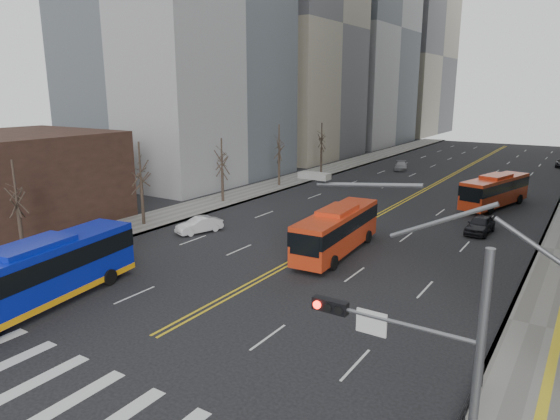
# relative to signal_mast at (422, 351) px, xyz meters

# --- Properties ---
(ground) EXTENTS (220.00, 220.00, 0.00)m
(ground) POSITION_rel_signal_mast_xyz_m (-13.77, -2.00, -4.86)
(ground) COLOR black
(sidewalk_left) EXTENTS (5.00, 130.00, 0.15)m
(sidewalk_left) POSITION_rel_signal_mast_xyz_m (-30.27, 43.00, -4.78)
(sidewalk_left) COLOR slate
(sidewalk_left) RESTS_ON ground
(crosswalk) EXTENTS (26.70, 4.00, 0.01)m
(crosswalk) POSITION_rel_signal_mast_xyz_m (-13.77, -2.00, -4.85)
(crosswalk) COLOR silver
(crosswalk) RESTS_ON ground
(centerline) EXTENTS (0.55, 100.00, 0.01)m
(centerline) POSITION_rel_signal_mast_xyz_m (-13.77, 53.00, -4.85)
(centerline) COLOR gold
(centerline) RESTS_ON ground
(office_towers) EXTENTS (83.00, 134.00, 58.00)m
(office_towers) POSITION_rel_signal_mast_xyz_m (-13.64, 66.51, 19.07)
(office_towers) COLOR gray
(office_towers) RESTS_ON ground
(signal_mast) EXTENTS (5.37, 0.37, 9.39)m
(signal_mast) POSITION_rel_signal_mast_xyz_m (0.00, 0.00, 0.00)
(signal_mast) COLOR slate
(signal_mast) RESTS_ON ground
(pedestrian_railing) EXTENTS (0.06, 6.06, 1.02)m
(pedestrian_railing) POSITION_rel_signal_mast_xyz_m (0.53, 4.00, -4.03)
(pedestrian_railing) COLOR black
(pedestrian_railing) RESTS_ON sidewalk_right
(street_trees) EXTENTS (35.20, 47.20, 7.60)m
(street_trees) POSITION_rel_signal_mast_xyz_m (-20.94, 32.55, 0.02)
(street_trees) COLOR black
(street_trees) RESTS_ON ground
(blue_bus) EXTENTS (4.69, 13.06, 3.70)m
(blue_bus) POSITION_rel_signal_mast_xyz_m (-21.61, 2.00, -2.91)
(blue_bus) COLOR #0B1CA9
(blue_bus) RESTS_ON ground
(red_bus_near) EXTENTS (3.22, 10.81, 3.40)m
(red_bus_near) POSITION_rel_signal_mast_xyz_m (-12.05, 19.35, -2.96)
(red_bus_near) COLOR red
(red_bus_near) RESTS_ON ground
(red_bus_far) EXTENTS (5.02, 10.75, 3.34)m
(red_bus_far) POSITION_rel_signal_mast_xyz_m (-5.16, 41.25, -2.99)
(red_bus_far) COLOR red
(red_bus_far) RESTS_ON ground
(car_white) EXTENTS (2.59, 4.19, 1.30)m
(car_white) POSITION_rel_signal_mast_xyz_m (-24.11, 17.94, -4.21)
(car_white) COLOR silver
(car_white) RESTS_ON ground
(car_dark_mid) EXTENTS (1.97, 4.41, 1.47)m
(car_dark_mid) POSITION_rel_signal_mast_xyz_m (-4.32, 30.47, -4.12)
(car_dark_mid) COLOR black
(car_dark_mid) RESTS_ON ground
(car_silver) EXTENTS (2.97, 4.59, 1.24)m
(car_silver) POSITION_rel_signal_mast_xyz_m (-21.37, 59.39, -4.24)
(car_silver) COLOR #95959A
(car_silver) RESTS_ON ground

